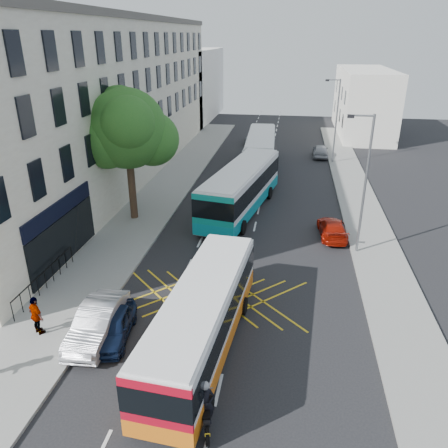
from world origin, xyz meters
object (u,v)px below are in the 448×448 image
at_px(street_tree, 127,130).
at_px(bus_far, 261,150).
at_px(lamp_far, 336,117).
at_px(parked_car_silver, 98,322).
at_px(red_hatchback, 332,228).
at_px(parked_car_blue, 113,326).
at_px(motorbike, 205,405).
at_px(bus_mid, 241,188).
at_px(lamp_near, 364,179).
at_px(pedestrian_far, 36,316).
at_px(bus_near, 202,318).
at_px(distant_car_grey, 257,138).
at_px(distant_car_silver, 321,151).

relative_size(street_tree, bus_far, 0.77).
distance_m(lamp_far, parked_car_silver, 32.21).
relative_size(lamp_far, red_hatchback, 2.03).
height_order(parked_car_blue, parked_car_silver, parked_car_silver).
distance_m(motorbike, parked_car_silver, 6.70).
distance_m(bus_mid, bus_far, 11.98).
distance_m(lamp_near, pedestrian_far, 17.89).
height_order(lamp_near, bus_mid, lamp_near).
bearing_deg(lamp_far, parked_car_blue, -110.47).
bearing_deg(bus_near, bus_far, 94.32).
xyz_separation_m(parked_car_silver, pedestrian_far, (-2.52, -0.39, 0.33)).
bearing_deg(bus_near, parked_car_blue, -176.35).
distance_m(parked_car_blue, distant_car_grey, 37.52).
xyz_separation_m(street_tree, bus_mid, (7.22, 2.77, -4.55)).
bearing_deg(parked_car_blue, distant_car_grey, 78.79).
bearing_deg(red_hatchback, bus_far, -73.55).
distance_m(lamp_far, pedestrian_far, 33.53).
height_order(street_tree, red_hatchback, street_tree).
height_order(lamp_near, lamp_far, same).
distance_m(street_tree, bus_near, 15.56).
distance_m(bus_near, distant_car_silver, 32.81).
distance_m(lamp_near, parked_car_blue, 15.29).
bearing_deg(bus_far, distant_car_silver, 35.67).
bearing_deg(parked_car_blue, red_hatchback, 43.41).
distance_m(lamp_near, bus_far, 19.27).
relative_size(street_tree, bus_mid, 0.73).
bearing_deg(red_hatchback, parked_car_blue, 46.08).
height_order(lamp_near, pedestrian_far, lamp_near).
relative_size(lamp_far, distant_car_silver, 2.05).
distance_m(street_tree, lamp_near, 15.10).
distance_m(street_tree, pedestrian_far, 14.09).
bearing_deg(street_tree, motorbike, -63.27).
bearing_deg(street_tree, bus_mid, 20.97).
relative_size(lamp_far, bus_far, 0.70).
bearing_deg(distant_car_silver, red_hatchback, 90.37).
relative_size(bus_mid, distant_car_silver, 3.09).
height_order(parked_car_blue, distant_car_silver, distant_car_silver).
distance_m(bus_mid, parked_car_silver, 16.07).
height_order(bus_mid, parked_car_blue, bus_mid).
relative_size(street_tree, red_hatchback, 2.23).
bearing_deg(motorbike, bus_mid, 78.48).
bearing_deg(bus_near, pedestrian_far, -172.78).
relative_size(lamp_near, parked_car_blue, 2.24).
bearing_deg(pedestrian_far, lamp_near, -112.91).
distance_m(parked_car_blue, distant_car_silver, 33.68).
relative_size(bus_far, pedestrian_far, 6.38).
bearing_deg(motorbike, distant_car_grey, 77.70).
bearing_deg(distant_car_silver, pedestrian_far, 68.61).
relative_size(lamp_far, bus_near, 0.77).
bearing_deg(motorbike, red_hatchback, 56.99).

